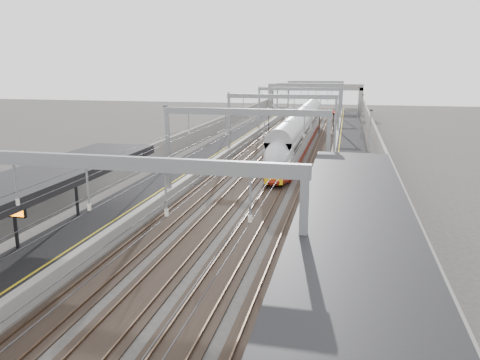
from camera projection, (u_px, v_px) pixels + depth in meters
The scene contains 13 objects.
platform_left at pixel (222, 148), 60.44m from camera, with size 4.00×120.00×1.00m, color black.
platform_right at pixel (349, 153), 56.99m from camera, with size 4.00×120.00×1.00m, color black.
tracks at pixel (283, 154), 58.82m from camera, with size 11.40×140.00×0.20m.
overhead_line at pixel (291, 101), 63.67m from camera, with size 13.00×140.00×6.60m.
canopy_right at pixel (356, 232), 16.08m from camera, with size 4.40×30.00×4.24m.
overbridge at pixel (315, 91), 109.73m from camera, with size 22.00×2.20×6.90m.
wall_left at pixel (198, 139), 60.87m from camera, with size 0.30×120.00×3.20m, color gray.
wall_right at pixel (376, 145), 56.05m from camera, with size 0.30×120.00×3.20m, color gray.
train at pixel (299, 134), 61.95m from camera, with size 2.61×47.47×4.12m.
bench at pixel (356, 271), 21.49m from camera, with size 0.92×1.71×0.86m.
signal_green at pixel (269, 118), 78.39m from camera, with size 0.32×0.32×3.48m.
signal_red_near at pixel (320, 119), 76.94m from camera, with size 0.32×0.32×3.48m.
signal_red_far at pixel (334, 117), 79.46m from camera, with size 0.32×0.32×3.48m.
Camera 1 is at (7.49, -12.73, 10.61)m, focal length 35.00 mm.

